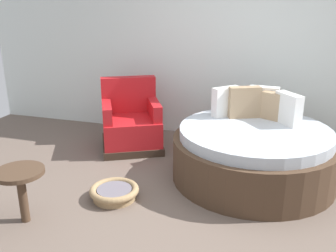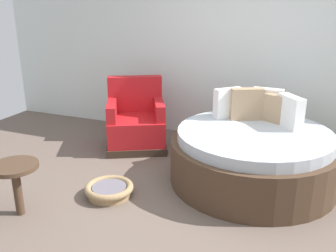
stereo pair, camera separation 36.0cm
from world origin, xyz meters
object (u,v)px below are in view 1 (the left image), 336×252
at_px(round_daybed, 253,152).
at_px(pet_basket, 114,192).
at_px(red_armchair, 131,124).
at_px(side_table, 20,180).

xyz_separation_m(round_daybed, pet_basket, (-1.32, -0.92, -0.24)).
relative_size(round_daybed, pet_basket, 3.59).
bearing_deg(pet_basket, round_daybed, 34.95).
height_order(round_daybed, red_armchair, round_daybed).
relative_size(pet_basket, side_table, 0.98).
height_order(pet_basket, side_table, side_table).
relative_size(red_armchair, pet_basket, 2.11).
xyz_separation_m(pet_basket, side_table, (-0.62, -0.62, 0.35)).
height_order(round_daybed, pet_basket, round_daybed).
height_order(round_daybed, side_table, round_daybed).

